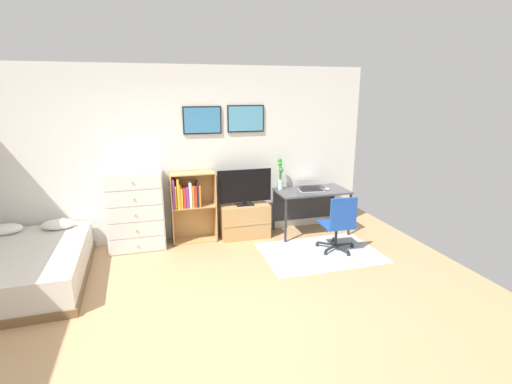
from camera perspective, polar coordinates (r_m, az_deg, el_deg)
The scene contains 13 objects.
ground_plane at distance 4.20m, azimuth -7.76°, elevation -18.67°, with size 7.20×7.20×0.00m, color tan.
wall_back_with_posters at distance 5.99m, azimuth -11.53°, elevation 5.50°, with size 6.12×0.09×2.70m.
area_rug at distance 5.73m, azimuth 9.69°, elevation -9.01°, with size 1.70×1.20×0.01m, color #B2B7BC.
bed at distance 5.53m, azimuth -31.97°, elevation -9.60°, with size 1.54×1.99×0.57m.
dresser at distance 5.89m, azimuth -17.76°, elevation -2.63°, with size 0.82×0.46×1.21m.
bookshelf at distance 5.95m, azimuth -9.97°, elevation -1.40°, with size 0.69×0.30×1.11m.
tv_stand at distance 6.16m, azimuth -1.74°, elevation -4.35°, with size 0.78×0.41×0.55m.
television at distance 5.98m, azimuth -1.73°, elevation 0.70°, with size 0.87×0.16×0.58m.
desk at distance 6.38m, azimuth 8.10°, elevation -0.65°, with size 1.17×0.64×0.74m.
office_chair at distance 5.66m, azimuth 12.50°, elevation -4.52°, with size 0.56×0.58×0.86m.
laptop at distance 6.31m, azimuth 8.13°, elevation 1.02°, with size 0.44×0.47×0.17m.
computer_mouse at distance 6.32m, azimuth 10.69°, elevation 0.46°, with size 0.06×0.10×0.03m, color silver.
bamboo_vase at distance 6.22m, azimuth 3.73°, elevation 2.66°, with size 0.10×0.11×0.52m.
Camera 1 is at (-0.43, -3.47, 2.32)m, focal length 26.47 mm.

